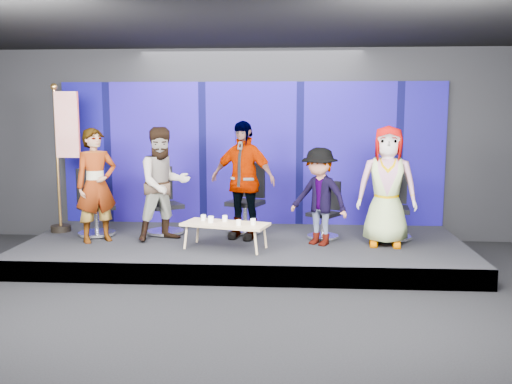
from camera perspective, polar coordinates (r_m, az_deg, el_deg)
ground at (r=6.96m, az=-3.02°, el=-11.92°), size 10.00×10.00×0.00m
room_walls at (r=6.54m, az=-3.18°, el=8.51°), size 10.02×8.02×3.51m
riser at (r=9.30m, az=-1.17°, el=-5.77°), size 7.00×3.00×0.30m
backdrop at (r=10.50m, az=-0.49°, el=3.86°), size 7.00×0.08×2.60m
chair_a at (r=9.97m, az=-15.79°, el=-2.07°), size 0.89×0.89×1.12m
panelist_a at (r=9.39m, az=-15.69°, el=0.64°), size 0.79×0.75×1.82m
chair_b at (r=9.84m, az=-9.18°, el=-1.98°), size 0.88×0.88×1.13m
panelist_b at (r=9.26m, az=-9.22°, el=0.78°), size 1.12×1.07×1.83m
chair_c at (r=9.85m, az=-0.93°, el=-1.75°), size 0.86×0.86×1.19m
panelist_c at (r=9.27m, az=-1.34°, el=1.19°), size 1.22×0.84×1.93m
chair_d at (r=9.45m, az=6.87°, el=-2.74°), size 0.73×0.73×0.94m
panelist_d at (r=8.89m, az=6.35°, el=-0.47°), size 1.13×1.01×1.52m
chair_e at (r=9.58m, az=13.45°, el=-2.34°), size 0.72×0.72×1.15m
panelist_e at (r=9.01m, az=12.96°, el=0.57°), size 0.97×0.70×1.86m
coffee_table at (r=8.66m, az=-3.09°, el=-3.32°), size 1.39×0.87×0.40m
mug_a at (r=8.85m, az=-5.28°, el=-2.58°), size 0.08×0.08×0.09m
mug_b at (r=8.69m, az=-4.54°, el=-2.75°), size 0.08×0.08×0.10m
mug_c at (r=8.78m, az=-3.13°, el=-2.65°), size 0.08×0.08×0.09m
mug_d at (r=8.47m, az=-1.75°, el=-3.07°), size 0.07×0.07×0.08m
mug_e at (r=8.51m, az=-0.29°, el=-2.99°), size 0.08×0.08×0.09m
flag_stand at (r=10.26m, az=-18.65°, el=3.58°), size 0.58×0.34×2.54m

